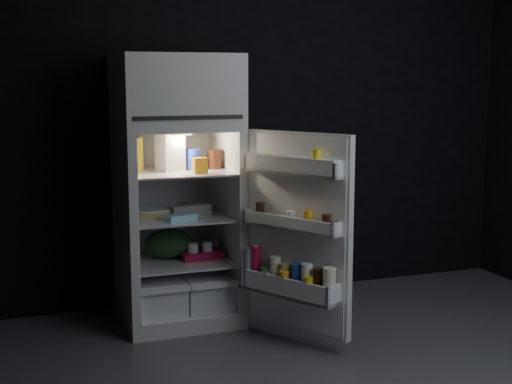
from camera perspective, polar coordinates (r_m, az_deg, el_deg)
name	(u,v)px	position (r m, az deg, el deg)	size (l,w,h in m)	color
floor	(374,377)	(4.10, 9.38, -14.38)	(4.00, 3.40, 0.00)	#545459
wall_back	(265,116)	(5.32, 0.71, 6.10)	(4.00, 0.00, 2.70)	black
refrigerator	(176,180)	(4.77, -6.42, 0.94)	(0.76, 0.71, 1.78)	silver
fridge_door	(295,237)	(4.33, 3.11, -3.59)	(0.52, 0.72, 1.22)	silver
milk_jug	(170,153)	(4.70, -6.89, 3.15)	(0.15, 0.15, 0.24)	white
mayo_jar	(193,159)	(4.74, -5.10, 2.63)	(0.10, 0.10, 0.14)	#1E35A3
jam_jar	(215,159)	(4.78, -3.32, 2.65)	(0.10, 0.10, 0.13)	black
amber_bottle	(138,154)	(4.71, -9.44, 2.99)	(0.07, 0.07, 0.22)	gold
small_carton	(200,166)	(4.56, -4.51, 2.12)	(0.09, 0.06, 0.10)	orange
egg_carton	(190,210)	(4.76, -5.28, -1.44)	(0.26, 0.10, 0.07)	gray
pie	(151,212)	(4.80, -8.39, -1.58)	(0.33, 0.33, 0.04)	tan
flat_package	(181,217)	(4.59, -6.05, -2.03)	(0.20, 0.10, 0.04)	#97D8EA
wrapped_pkg	(197,205)	(4.98, -4.73, -1.07)	(0.11, 0.09, 0.05)	#EDE9C2
produce_bag	(169,243)	(4.86, -7.00, -4.10)	(0.33, 0.28, 0.20)	#193815
yogurt_tray	(202,255)	(4.82, -4.38, -5.05)	(0.27, 0.15, 0.05)	#B20F39
small_can_red	(189,245)	(5.04, -5.38, -4.21)	(0.07, 0.07, 0.09)	#B20F39
small_can_silver	(214,246)	(4.99, -3.35, -4.32)	(0.07, 0.07, 0.09)	silver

